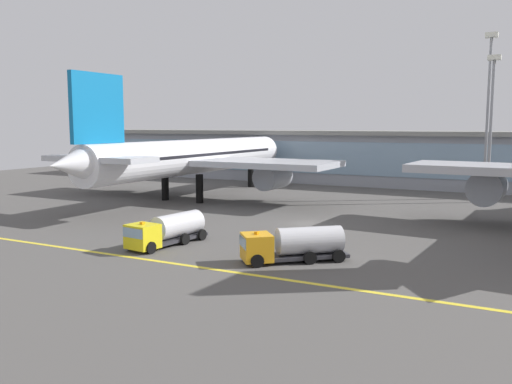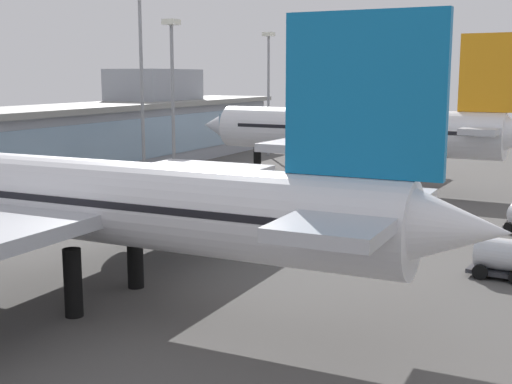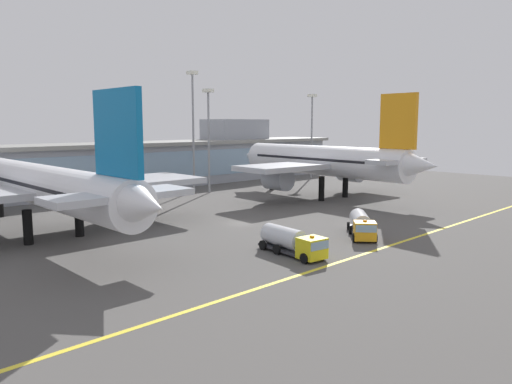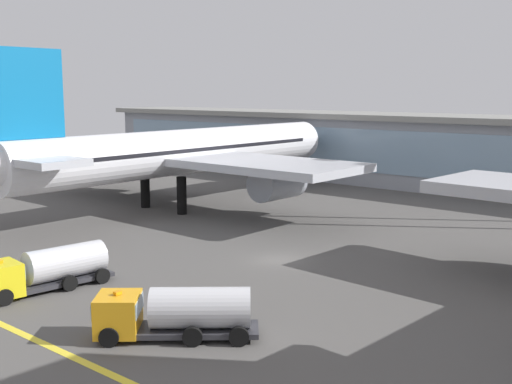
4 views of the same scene
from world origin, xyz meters
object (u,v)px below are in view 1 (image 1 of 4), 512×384
object	(u,v)px
fuel_tanker_truck	(166,230)
apron_light_mast_east	(492,106)
apron_light_mast_west	(489,93)
airliner_near_left	(194,158)
baggage_tug_near	(291,244)

from	to	relation	value
fuel_tanker_truck	apron_light_mast_east	world-z (taller)	apron_light_mast_east
apron_light_mast_west	apron_light_mast_east	world-z (taller)	apron_light_mast_west
airliner_near_left	apron_light_mast_west	world-z (taller)	apron_light_mast_west
apron_light_mast_west	apron_light_mast_east	size ratio (longest dim) A/B	1.18
fuel_tanker_truck	apron_light_mast_east	size ratio (longest dim) A/B	0.43
fuel_tanker_truck	apron_light_mast_east	distance (m)	53.29
airliner_near_left	baggage_tug_near	bearing A→B (deg)	-133.94
baggage_tug_near	apron_light_mast_west	bearing A→B (deg)	-143.20
fuel_tanker_truck	apron_light_mast_west	world-z (taller)	apron_light_mast_west
fuel_tanker_truck	apron_light_mast_east	xyz separation A→B (m)	(24.85, 45.39, 12.71)
fuel_tanker_truck	airliner_near_left	bearing A→B (deg)	-143.46
fuel_tanker_truck	baggage_tug_near	xyz separation A→B (m)	(13.08, -0.09, 0.00)
airliner_near_left	apron_light_mast_west	xyz separation A→B (m)	(39.86, 21.06, 9.91)
fuel_tanker_truck	baggage_tug_near	distance (m)	13.08
airliner_near_left	apron_light_mast_east	bearing A→B (deg)	-66.73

